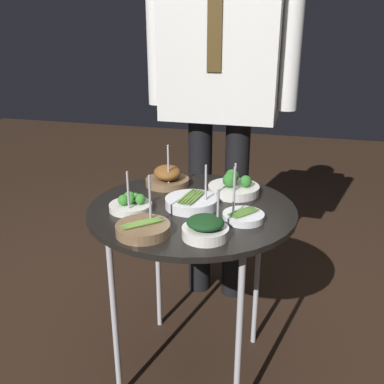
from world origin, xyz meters
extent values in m
plane|color=black|center=(0.00, 0.00, 0.00)|extent=(8.00, 8.00, 0.00)
cylinder|color=black|center=(0.00, 0.00, 0.65)|extent=(0.68, 0.68, 0.02)
cylinder|color=#B7B7BC|center=(0.20, -0.20, 0.32)|extent=(0.02, 0.02, 0.64)
cylinder|color=#B7B7BC|center=(-0.20, -0.20, 0.32)|extent=(0.02, 0.02, 0.64)
cylinder|color=#B7B7BC|center=(0.20, 0.20, 0.32)|extent=(0.02, 0.02, 0.64)
cylinder|color=#B7B7BC|center=(-0.20, 0.20, 0.32)|extent=(0.02, 0.02, 0.64)
cylinder|color=silver|center=(0.00, -0.01, 0.67)|extent=(0.17, 0.17, 0.03)
ellipsoid|color=olive|center=(0.02, -0.01, 0.69)|extent=(0.03, 0.14, 0.01)
ellipsoid|color=olive|center=(0.01, -0.01, 0.69)|extent=(0.03, 0.14, 0.01)
ellipsoid|color=olive|center=(0.00, -0.01, 0.69)|extent=(0.03, 0.14, 0.01)
ellipsoid|color=olive|center=(-0.01, -0.01, 0.69)|extent=(0.03, 0.14, 0.01)
ellipsoid|color=olive|center=(-0.02, 0.00, 0.69)|extent=(0.03, 0.14, 0.01)
cylinder|color=#ADADB2|center=(0.05, -0.01, 0.73)|extent=(0.01, 0.01, 0.15)
cylinder|color=silver|center=(0.11, 0.16, 0.67)|extent=(0.18, 0.18, 0.03)
sphere|color=#2D7028|center=(0.15, 0.15, 0.71)|extent=(0.04, 0.04, 0.04)
sphere|color=#2D7028|center=(0.10, 0.18, 0.71)|extent=(0.05, 0.05, 0.05)
sphere|color=#2D7028|center=(0.10, 0.14, 0.71)|extent=(0.05, 0.05, 0.05)
cylinder|color=#ADADB2|center=(0.12, 0.11, 0.72)|extent=(0.01, 0.01, 0.12)
cylinder|color=silver|center=(0.18, -0.06, 0.67)|extent=(0.13, 0.13, 0.02)
ellipsoid|color=#5B8938|center=(0.19, -0.07, 0.68)|extent=(0.07, 0.09, 0.01)
ellipsoid|color=#5B8938|center=(0.18, -0.06, 0.68)|extent=(0.07, 0.09, 0.01)
ellipsoid|color=#5B8938|center=(0.17, -0.06, 0.68)|extent=(0.07, 0.09, 0.01)
ellipsoid|color=#5B8938|center=(0.17, -0.05, 0.68)|extent=(0.07, 0.09, 0.01)
cylinder|color=#ADADB2|center=(0.15, -0.08, 0.75)|extent=(0.01, 0.01, 0.17)
cylinder|color=silver|center=(-0.18, -0.08, 0.67)|extent=(0.14, 0.14, 0.02)
sphere|color=#387F2D|center=(-0.15, -0.08, 0.70)|extent=(0.03, 0.03, 0.03)
sphere|color=#387F2D|center=(-0.17, -0.06, 0.70)|extent=(0.03, 0.03, 0.03)
sphere|color=#387F2D|center=(-0.19, -0.07, 0.70)|extent=(0.04, 0.04, 0.04)
sphere|color=#387F2D|center=(-0.20, -0.10, 0.70)|extent=(0.03, 0.03, 0.03)
sphere|color=#387F2D|center=(-0.18, -0.08, 0.70)|extent=(0.03, 0.03, 0.03)
cylinder|color=#ADADB2|center=(-0.17, -0.12, 0.73)|extent=(0.01, 0.01, 0.14)
cylinder|color=brown|center=(-0.14, 0.17, 0.67)|extent=(0.16, 0.16, 0.03)
ellipsoid|color=brown|center=(-0.14, 0.17, 0.71)|extent=(0.14, 0.16, 0.05)
cylinder|color=#ADADB2|center=(-0.13, 0.13, 0.74)|extent=(0.01, 0.01, 0.16)
cylinder|color=brown|center=(-0.08, -0.23, 0.67)|extent=(0.15, 0.15, 0.03)
ellipsoid|color=olive|center=(-0.07, -0.24, 0.69)|extent=(0.10, 0.10, 0.01)
ellipsoid|color=olive|center=(-0.08, -0.23, 0.69)|extent=(0.10, 0.10, 0.01)
ellipsoid|color=olive|center=(-0.08, -0.22, 0.69)|extent=(0.10, 0.10, 0.01)
cylinder|color=#ADADB2|center=(-0.07, -0.19, 0.74)|extent=(0.01, 0.01, 0.16)
cylinder|color=silver|center=(0.10, -0.20, 0.67)|extent=(0.13, 0.13, 0.03)
ellipsoid|color=#143816|center=(0.10, -0.20, 0.70)|extent=(0.10, 0.10, 0.03)
cylinder|color=#ADADB2|center=(0.13, -0.18, 0.73)|extent=(0.01, 0.01, 0.14)
cylinder|color=black|center=(-0.11, 0.53, 0.42)|extent=(0.11, 0.11, 0.84)
cylinder|color=black|center=(0.05, 0.53, 0.42)|extent=(0.11, 0.11, 0.84)
cube|color=silver|center=(-0.03, 0.53, 1.16)|extent=(0.47, 0.23, 0.63)
cube|color=#4C3819|center=(-0.03, 0.41, 1.24)|extent=(0.06, 0.01, 0.38)
cylinder|color=silver|center=(-0.31, 0.53, 1.19)|extent=(0.08, 0.08, 0.58)
cylinder|color=silver|center=(0.25, 0.53, 1.19)|extent=(0.08, 0.08, 0.58)
camera|label=1|loc=(0.35, -1.24, 1.19)|focal=40.00mm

